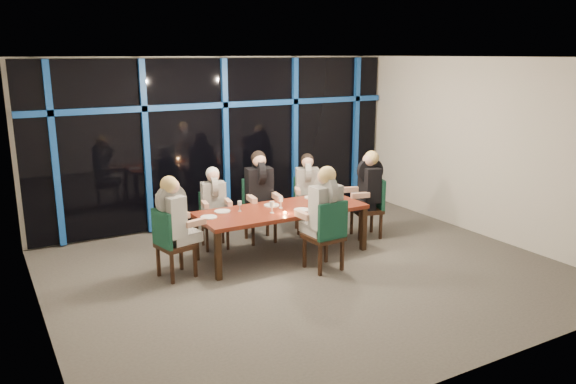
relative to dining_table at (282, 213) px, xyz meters
name	(u,v)px	position (x,y,z in m)	size (l,w,h in m)	color
room	(310,131)	(0.00, -0.80, 1.34)	(7.04, 7.00, 3.02)	#5C5851
window_wall	(225,138)	(0.01, 2.13, 0.87)	(6.86, 0.43, 2.94)	black
dining_table	(282,213)	(0.00, 0.00, 0.00)	(2.60, 1.00, 0.75)	maroon
chair_far_left	(214,216)	(-0.75, 0.90, -0.18)	(0.48, 0.48, 0.90)	black
chair_far_mid	(258,206)	(0.03, 0.86, -0.11)	(0.54, 0.54, 1.03)	black
chair_far_right	(307,201)	(1.00, 0.89, -0.16)	(0.58, 0.58, 0.94)	black
chair_end_left	(170,240)	(-1.79, -0.06, -0.13)	(0.55, 0.55, 0.99)	black
chair_end_right	(371,204)	(1.78, 0.06, -0.12)	(0.57, 0.57, 1.01)	black
chair_near_mid	(327,232)	(0.25, -0.90, -0.10)	(0.51, 0.51, 1.04)	black
diner_far_left	(214,196)	(-0.77, 0.83, 0.18)	(0.48, 0.59, 0.87)	black
diner_far_mid	(260,183)	(0.02, 0.77, 0.30)	(0.55, 0.68, 1.01)	black
diner_far_right	(307,181)	(0.97, 0.82, 0.22)	(0.59, 0.65, 0.92)	black
diner_end_left	(174,212)	(-1.70, -0.04, 0.26)	(0.66, 0.55, 0.97)	black
diner_end_right	(368,181)	(1.69, 0.08, 0.28)	(0.68, 0.57, 0.98)	black
diner_near_mid	(324,203)	(0.24, -0.81, 0.31)	(0.53, 0.66, 1.02)	black
plate_far_left	(222,211)	(-0.86, 0.27, 0.08)	(0.24, 0.24, 0.01)	white
plate_far_mid	(272,205)	(-0.06, 0.21, 0.08)	(0.24, 0.24, 0.01)	white
plate_far_right	(312,198)	(0.73, 0.31, 0.08)	(0.24, 0.24, 0.01)	white
plate_end_left	(209,217)	(-1.15, 0.08, 0.08)	(0.24, 0.24, 0.01)	white
plate_end_right	(336,196)	(1.15, 0.22, 0.08)	(0.24, 0.24, 0.01)	white
plate_near_mid	(302,210)	(0.21, -0.25, 0.08)	(0.24, 0.24, 0.01)	white
wine_bottle	(336,193)	(0.95, -0.07, 0.20)	(0.08, 0.08, 0.35)	black
water_pitcher	(334,198)	(0.84, -0.18, 0.17)	(0.13, 0.11, 0.20)	white
tea_light	(285,213)	(-0.10, -0.28, 0.08)	(0.05, 0.05, 0.03)	#FFA44C
wine_glass_a	(272,205)	(-0.25, -0.15, 0.20)	(0.07, 0.07, 0.17)	silver
wine_glass_b	(281,200)	(0.00, 0.03, 0.19)	(0.07, 0.07, 0.17)	silver
wine_glass_c	(314,198)	(0.54, -0.09, 0.18)	(0.06, 0.06, 0.16)	silver
wine_glass_d	(240,204)	(-0.62, 0.17, 0.18)	(0.06, 0.06, 0.16)	white
wine_glass_e	(325,193)	(0.84, 0.07, 0.18)	(0.06, 0.06, 0.16)	silver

